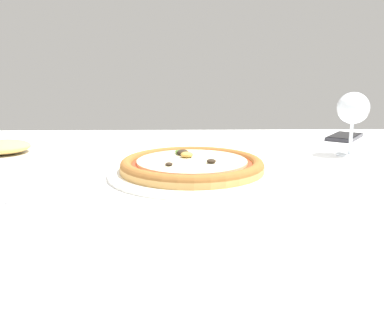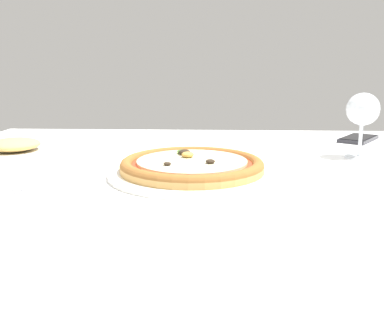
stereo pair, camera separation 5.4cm
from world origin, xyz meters
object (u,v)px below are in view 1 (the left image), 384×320
at_px(cell_phone, 344,137).
at_px(dining_table, 198,215).
at_px(wine_glass_far_left, 353,110).
at_px(fork, 11,208).
at_px(side_plate, 4,151).
at_px(pizza_plate, 192,167).

bearing_deg(cell_phone, dining_table, -137.24).
distance_m(wine_glass_far_left, cell_phone, 0.26).
relative_size(dining_table, cell_phone, 8.04).
xyz_separation_m(dining_table, fork, (-0.28, -0.19, 0.08)).
xyz_separation_m(dining_table, wine_glass_far_left, (0.35, 0.17, 0.19)).
height_order(fork, side_plate, side_plate).
relative_size(pizza_plate, side_plate, 1.56).
bearing_deg(fork, pizza_plate, 35.13).
height_order(dining_table, pizza_plate, pizza_plate).
xyz_separation_m(wine_glass_far_left, side_plate, (-0.79, -0.00, -0.09)).
xyz_separation_m(dining_table, cell_phone, (0.43, 0.40, 0.09)).
height_order(fork, wine_glass_far_left, wine_glass_far_left).
xyz_separation_m(pizza_plate, side_plate, (-0.42, 0.17, -0.00)).
bearing_deg(pizza_plate, dining_table, 33.13).
distance_m(fork, side_plate, 0.39).
height_order(wine_glass_far_left, side_plate, wine_glass_far_left).
xyz_separation_m(pizza_plate, wine_glass_far_left, (0.37, 0.17, 0.09)).
bearing_deg(wine_glass_far_left, fork, -150.29).
bearing_deg(cell_phone, fork, -140.06).
xyz_separation_m(dining_table, side_plate, (-0.43, 0.17, 0.10)).
height_order(dining_table, fork, fork).
bearing_deg(wine_glass_far_left, side_plate, -179.98).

